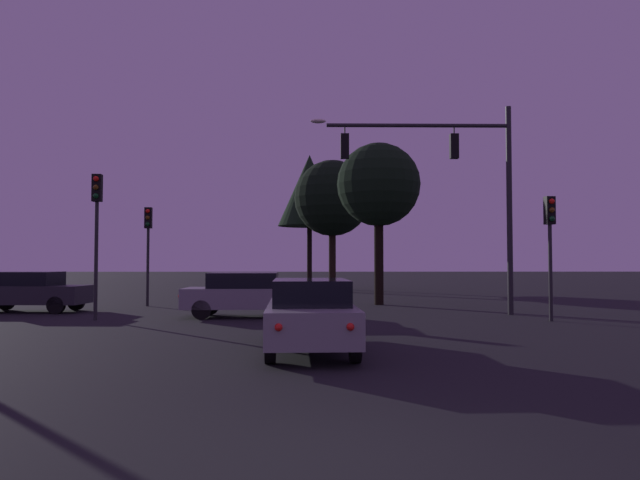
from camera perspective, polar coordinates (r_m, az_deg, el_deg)
The scene contains 11 objects.
ground_plane at distance 29.80m, azimuth -0.38°, elevation -5.82°, with size 168.00×168.00×0.00m, color black.
traffic_signal_mast_arm at distance 21.53m, azimuth 13.03°, elevation 6.59°, with size 7.29×0.37×7.54m.
traffic_light_corner_left at distance 19.89m, azimuth 21.79°, elevation 0.72°, with size 0.33×0.37×4.00m.
traffic_light_corner_right at distance 25.79m, azimuth -16.63°, elevation 0.38°, with size 0.31×0.36×4.23m.
traffic_light_median at distance 20.22m, azimuth -21.21°, elevation 2.12°, with size 0.31×0.36×4.77m.
car_nearside_lane at distance 12.33m, azimuth -0.96°, elevation -7.26°, with size 1.92×4.71×1.52m.
car_crossing_left at distance 20.02m, azimuth -7.27°, elevation -5.30°, with size 4.40×1.90×1.52m.
car_crossing_right at distance 24.50m, azimuth -26.78°, elevation -4.51°, with size 4.39×2.03×1.52m.
tree_behind_sign at distance 37.24m, azimuth 1.22°, elevation 4.12°, with size 4.90×4.90×8.46m.
tree_left_far at distance 25.92m, azimuth 5.81°, elevation 5.38°, with size 3.71×3.71×7.20m.
tree_center_horizon at distance 42.09m, azimuth -1.04°, elevation 4.89°, with size 4.61×4.61×9.71m.
Camera 1 is at (-0.35, -5.23, 1.89)m, focal length 32.38 mm.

